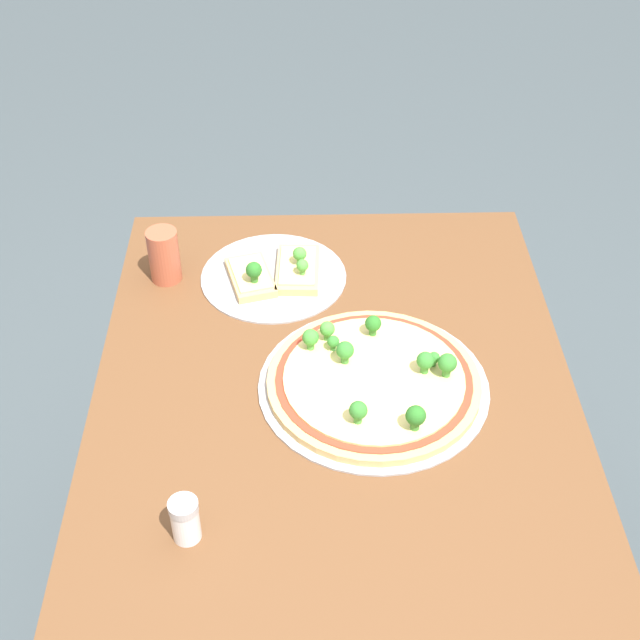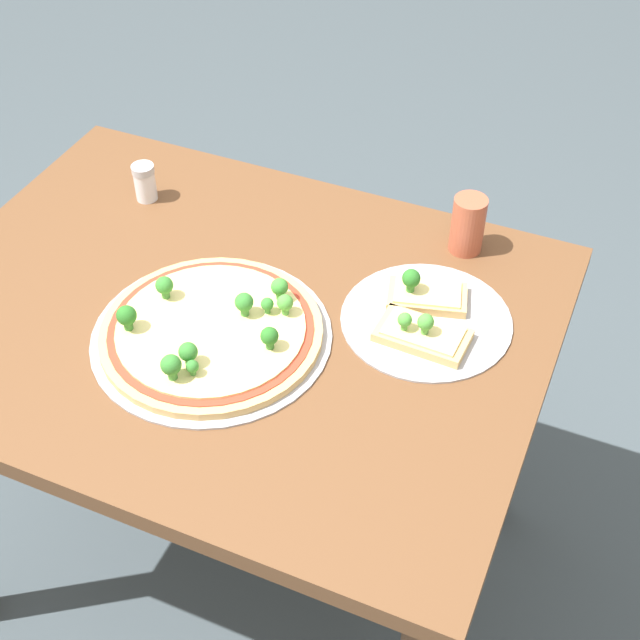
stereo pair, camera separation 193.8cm
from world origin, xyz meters
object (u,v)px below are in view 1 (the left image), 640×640
Objects in this scene: dining_table at (334,435)px; pizza_tray_whole at (374,381)px; pizza_tray_slice at (275,273)px; condiment_shaker at (185,520)px; drinking_cup at (164,256)px.

pizza_tray_whole is at bearing 95.49° from dining_table.
condiment_shaker reaches higher than pizza_tray_slice.
pizza_tray_whole is at bearing 135.80° from condiment_shaker.
drinking_cup is 0.62m from condiment_shaker.
dining_table is at bearing 18.46° from pizza_tray_slice.
pizza_tray_whole is at bearing 29.25° from pizza_tray_slice.
condiment_shaker is (0.30, -0.29, 0.02)m from pizza_tray_whole.
condiment_shaker is at bearing 8.78° from drinking_cup.
condiment_shaker is (0.29, -0.22, 0.15)m from dining_table.
pizza_tray_whole is 3.62× the size of drinking_cup.
dining_table is 9.84× the size of drinking_cup.
pizza_tray_slice is at bearing -150.75° from pizza_tray_whole.
drinking_cup is at bearing -91.73° from pizza_tray_slice.
dining_table is 0.48m from drinking_cup.
pizza_tray_whole is (-0.01, 0.07, 0.13)m from dining_table.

